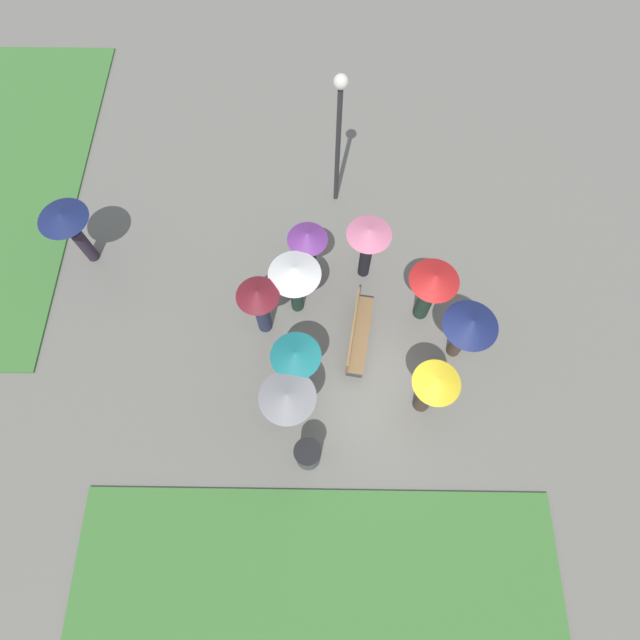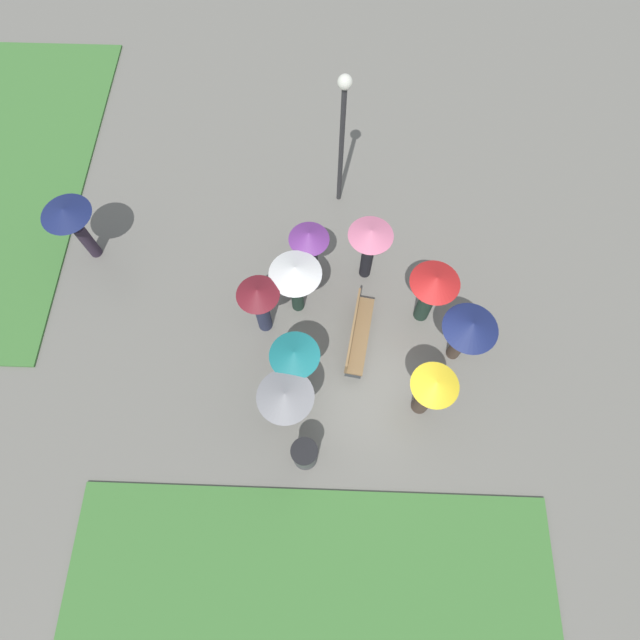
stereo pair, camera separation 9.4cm
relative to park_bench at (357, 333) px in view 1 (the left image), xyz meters
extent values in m
plane|color=slate|center=(-0.80, -0.53, -0.48)|extent=(90.00, 90.00, 0.00)
cube|color=brown|center=(-0.01, -0.07, -0.05)|extent=(1.99, 0.71, 0.05)
cube|color=brown|center=(0.02, 0.11, 0.20)|extent=(1.94, 0.35, 0.45)
cube|color=#383D42|center=(-0.88, 0.06, -0.28)|extent=(0.14, 0.39, 0.40)
cube|color=#383D42|center=(0.85, -0.21, -0.28)|extent=(0.14, 0.39, 0.40)
cylinder|color=#2D2D30|center=(4.21, 0.49, 1.35)|extent=(0.12, 0.12, 3.66)
sphere|color=white|center=(4.21, 0.49, 3.34)|extent=(0.32, 0.32, 0.32)
cylinder|color=#4C4C51|center=(-2.78, 1.08, -0.01)|extent=(0.53, 0.53, 0.93)
cylinder|color=black|center=(-2.78, 1.08, 0.47)|extent=(0.57, 0.57, 0.03)
cylinder|color=#1E3328|center=(0.89, 1.43, 0.08)|extent=(0.40, 0.40, 1.11)
sphere|color=brown|center=(0.89, 1.43, 0.74)|extent=(0.21, 0.21, 0.21)
cylinder|color=#4C4C4F|center=(0.89, 1.43, 1.02)|extent=(0.02, 0.02, 0.35)
cone|color=white|center=(0.89, 1.43, 1.33)|extent=(1.18, 1.18, 0.27)
cylinder|color=#47382D|center=(-0.23, -2.31, 0.02)|extent=(0.42, 0.42, 1.00)
sphere|color=brown|center=(-0.23, -2.31, 0.63)|extent=(0.21, 0.21, 0.21)
cylinder|color=#4C4C4F|center=(-0.23, -2.31, 0.91)|extent=(0.02, 0.02, 0.35)
cone|color=navy|center=(-0.23, -2.31, 1.22)|extent=(1.19, 1.19, 0.27)
cylinder|color=black|center=(-1.82, 1.49, 0.02)|extent=(0.46, 0.46, 0.99)
sphere|color=#997051|center=(-1.82, 1.49, 0.61)|extent=(0.20, 0.20, 0.20)
cylinder|color=#4C4C4F|center=(-1.82, 1.49, 0.89)|extent=(0.02, 0.02, 0.35)
cone|color=gray|center=(-1.82, 1.49, 1.17)|extent=(1.17, 1.17, 0.22)
cylinder|color=#2D2333|center=(-0.95, 1.35, 0.02)|extent=(0.35, 0.35, 0.99)
sphere|color=brown|center=(-0.95, 1.35, 0.62)|extent=(0.21, 0.21, 0.21)
cylinder|color=#4C4C4F|center=(-0.95, 1.35, 0.90)|extent=(0.02, 0.02, 0.35)
cone|color=#197075|center=(-0.95, 1.35, 1.17)|extent=(1.06, 1.06, 0.19)
cylinder|color=#47382D|center=(-1.54, -1.46, 0.11)|extent=(0.43, 0.43, 1.16)
sphere|color=beige|center=(-1.54, -1.46, 0.79)|extent=(0.21, 0.21, 0.21)
cylinder|color=#4C4C4F|center=(-1.54, -1.46, 1.07)|extent=(0.02, 0.02, 0.35)
cone|color=gold|center=(-1.54, -1.46, 1.35)|extent=(0.98, 0.98, 0.22)
cylinder|color=#1E3328|center=(0.76, -1.60, 0.09)|extent=(0.46, 0.46, 1.14)
sphere|color=beige|center=(0.76, -1.60, 0.77)|extent=(0.21, 0.21, 0.21)
cylinder|color=#4C4C4F|center=(0.76, -1.60, 1.05)|extent=(0.02, 0.02, 0.35)
cone|color=red|center=(0.76, -1.60, 1.34)|extent=(1.10, 1.10, 0.23)
cylinder|color=black|center=(1.89, -0.22, 0.11)|extent=(0.40, 0.40, 1.16)
sphere|color=brown|center=(1.89, -0.22, 0.80)|extent=(0.23, 0.23, 0.23)
cylinder|color=#4C4C4F|center=(1.89, -0.22, 1.09)|extent=(0.02, 0.02, 0.35)
cone|color=pink|center=(1.89, -0.22, 1.36)|extent=(1.04, 1.04, 0.20)
cylinder|color=black|center=(1.81, 1.17, 0.06)|extent=(0.43, 0.43, 1.07)
sphere|color=beige|center=(1.81, 1.17, 0.70)|extent=(0.21, 0.21, 0.21)
cylinder|color=#4C4C4F|center=(1.81, 1.17, 0.99)|extent=(0.02, 0.02, 0.35)
cone|color=#703389|center=(1.81, 1.17, 1.28)|extent=(0.94, 0.94, 0.25)
cylinder|color=#282D47|center=(0.35, 2.20, 0.08)|extent=(0.40, 0.40, 1.12)
sphere|color=#997051|center=(0.35, 2.20, 0.75)|extent=(0.22, 0.22, 0.22)
cylinder|color=#4C4C4F|center=(0.35, 2.20, 1.04)|extent=(0.02, 0.02, 0.35)
cone|color=maroon|center=(0.35, 2.20, 1.32)|extent=(0.95, 0.95, 0.22)
cylinder|color=#2D2333|center=(2.25, 6.77, 0.10)|extent=(0.39, 0.39, 1.15)
sphere|color=tan|center=(2.25, 6.77, 0.77)|extent=(0.21, 0.21, 0.21)
cylinder|color=#4C4C4F|center=(2.25, 6.77, 1.05)|extent=(0.02, 0.02, 0.35)
cone|color=navy|center=(2.25, 6.77, 1.33)|extent=(1.17, 1.17, 0.20)
camera|label=1|loc=(-4.33, 0.81, 10.78)|focal=28.00mm
camera|label=2|loc=(-4.33, 0.71, 10.78)|focal=28.00mm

